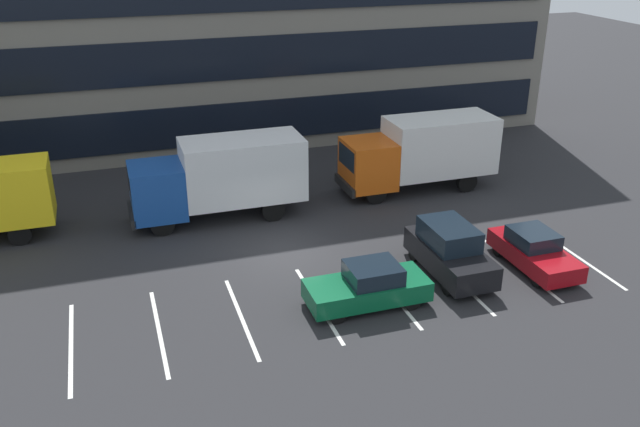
{
  "coord_description": "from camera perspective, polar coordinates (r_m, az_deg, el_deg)",
  "views": [
    {
      "loc": [
        -6.47,
        -24.0,
        12.76
      ],
      "look_at": [
        1.59,
        0.42,
        1.4
      ],
      "focal_mm": 38.0,
      "sensor_mm": 36.0,
      "label": 1
    }
  ],
  "objects": [
    {
      "name": "box_truck_orange",
      "position": [
        34.16,
        8.56,
        5.28
      ],
      "size": [
        7.84,
        2.6,
        3.63
      ],
      "color": "#D85914",
      "rests_on": "ground_plane"
    },
    {
      "name": "suv_black",
      "position": [
        26.49,
        10.87,
        -3.08
      ],
      "size": [
        1.87,
        4.41,
        1.99
      ],
      "color": "black",
      "rests_on": "ground_plane"
    },
    {
      "name": "sedan_forest",
      "position": [
        24.13,
        4.1,
        -6.13
      ],
      "size": [
        4.35,
        1.82,
        1.56
      ],
      "color": "#0C5933",
      "rests_on": "ground_plane"
    },
    {
      "name": "ground_plane",
      "position": [
        27.94,
        -2.83,
        -3.37
      ],
      "size": [
        120.0,
        120.0,
        0.0
      ],
      "primitive_type": "plane",
      "color": "#262628"
    },
    {
      "name": "lot_markings",
      "position": [
        24.45,
        -0.17,
        -7.62
      ],
      "size": [
        22.54,
        5.4,
        0.01
      ],
      "color": "silver",
      "rests_on": "ground_plane"
    },
    {
      "name": "sedan_maroon",
      "position": [
        27.86,
        17.58,
        -3.01
      ],
      "size": [
        1.75,
        4.17,
        1.49
      ],
      "color": "maroon",
      "rests_on": "ground_plane"
    },
    {
      "name": "box_truck_blue",
      "position": [
        30.77,
        -8.32,
        3.21
      ],
      "size": [
        7.88,
        2.61,
        3.65
      ],
      "color": "#194799",
      "rests_on": "ground_plane"
    }
  ]
}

